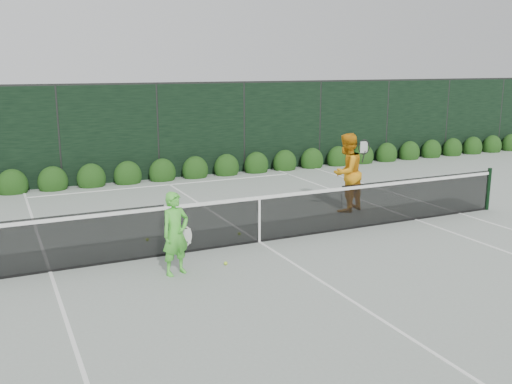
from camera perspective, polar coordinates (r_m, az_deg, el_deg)
name	(u,v)px	position (r m, az deg, el deg)	size (l,w,h in m)	color
ground	(259,242)	(11.86, 0.33, -5.04)	(80.00, 80.00, 0.00)	gray
tennis_net	(258,218)	(11.70, 0.22, -2.57)	(12.90, 0.10, 1.07)	black
player_woman	(176,234)	(9.99, -8.05, -4.14)	(0.66, 0.51, 1.47)	#52D03D
player_man	(347,173)	(14.33, 9.04, 1.94)	(1.17, 1.06, 1.96)	orange
court_lines	(259,242)	(11.86, 0.33, -5.01)	(11.03, 23.83, 0.01)	white
windscreen_fence	(332,198)	(9.17, 7.65, -0.61)	(32.00, 21.07, 3.06)	black
hedge_row	(162,173)	(18.33, -9.35, 1.88)	(31.66, 0.65, 0.94)	#17360E
tennis_balls	(204,245)	(11.64, -5.26, -5.26)	(1.98, 2.11, 0.07)	#C0EF35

